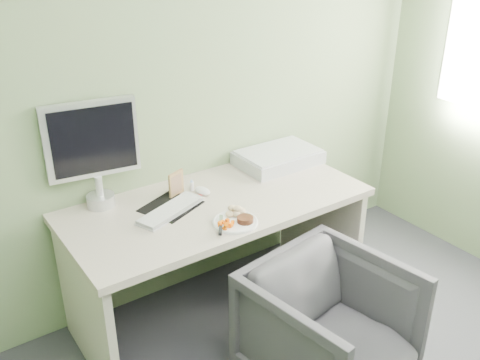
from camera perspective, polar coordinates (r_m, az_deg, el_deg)
wall_back at (r=2.91m, az=-6.80°, el=11.56°), size 3.50×0.00×3.50m
desk at (r=2.91m, az=-2.45°, el=-5.41°), size 1.60×0.75×0.73m
plate at (r=2.61m, az=-0.51°, el=-4.51°), size 0.22×0.22×0.01m
steak at (r=2.60m, az=0.56°, el=-4.23°), size 0.11×0.11×0.03m
potato_pile at (r=2.65m, az=-0.40°, el=-3.26°), size 0.10×0.08×0.05m
carrot_heap at (r=2.55m, az=-1.40°, el=-4.64°), size 0.07×0.06×0.04m
steak_knife at (r=2.54m, az=-2.09°, el=-5.07°), size 0.12×0.16×0.01m
mousepad at (r=2.78m, az=-7.39°, el=-2.80°), size 0.34×0.33×0.00m
keyboard at (r=2.73m, az=-7.40°, el=-3.15°), size 0.40×0.25×0.02m
computer_mouse at (r=2.89m, az=-4.03°, el=-1.16°), size 0.08×0.12×0.04m
photo_frame at (r=2.87m, az=-6.83°, el=-0.37°), size 0.11×0.05×0.14m
eyedrop_bottle at (r=2.93m, az=-5.18°, el=-0.56°), size 0.02×0.02×0.07m
scanner at (r=3.25m, az=4.09°, el=2.38°), size 0.49×0.33×0.08m
monitor at (r=2.75m, az=-15.41°, el=3.25°), size 0.46×0.15×0.55m
desk_chair at (r=2.67m, az=9.54°, el=-15.30°), size 0.77×0.78×0.63m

